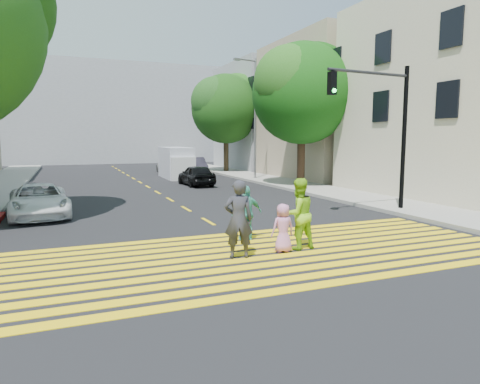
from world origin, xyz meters
TOP-DOWN VIEW (x-y plane):
  - ground at (0.00, 0.00)m, footprint 120.00×120.00m
  - sidewalk_right at (8.50, 15.00)m, footprint 3.00×60.00m
  - crosswalk at (0.00, 1.28)m, footprint 13.40×5.30m
  - lane_line at (0.00, 22.50)m, footprint 0.12×34.40m
  - building_right_cream at (15.00, 8.00)m, footprint 10.00×10.00m
  - building_right_tan at (15.00, 19.00)m, footprint 10.00×10.00m
  - building_right_grey at (15.00, 30.00)m, footprint 10.00×10.00m
  - backdrop_block at (0.00, 48.00)m, footprint 30.00×8.00m
  - tree_right_near at (8.72, 14.45)m, footprint 7.00×6.65m
  - tree_right_far at (8.45, 26.82)m, footprint 6.72×6.24m
  - pedestrian_man at (-0.75, 1.26)m, footprint 0.80×0.63m
  - pedestrian_woman at (1.05, 1.49)m, footprint 0.96×0.78m
  - pedestrian_child at (0.52, 1.34)m, footprint 0.62×0.40m
  - pedestrian_extra at (0.17, 2.91)m, footprint 0.94×0.41m
  - white_sedan at (-5.58, 9.33)m, footprint 2.36×4.56m
  - dark_car_near at (2.97, 17.61)m, footprint 1.67×3.89m
  - silver_car at (3.61, 28.38)m, footprint 1.87×4.18m
  - dark_car_parked at (5.34, 25.91)m, footprint 2.04×4.43m
  - white_van at (3.08, 23.13)m, footprint 1.93×4.90m
  - traffic_signal at (6.81, 5.01)m, footprint 3.90×0.58m
  - street_lamp at (7.70, 19.45)m, footprint 1.89×0.65m

SIDE VIEW (x-z plane):
  - ground at x=0.00m, z-range 0.00..0.00m
  - lane_line at x=0.00m, z-range 0.00..0.01m
  - crosswalk at x=0.00m, z-range 0.00..0.01m
  - sidewalk_right at x=8.50m, z-range 0.00..0.15m
  - silver_car at x=3.61m, z-range 0.00..1.19m
  - white_sedan at x=-5.58m, z-range 0.00..1.23m
  - pedestrian_child at x=0.52m, z-range 0.00..1.27m
  - dark_car_near at x=2.97m, z-range 0.00..1.31m
  - dark_car_parked at x=5.34m, z-range 0.00..1.41m
  - pedestrian_extra at x=0.17m, z-range 0.00..1.58m
  - pedestrian_woman at x=1.05m, z-range 0.00..1.89m
  - pedestrian_man at x=-0.75m, z-range 0.00..1.93m
  - white_van at x=3.08m, z-range -0.06..2.23m
  - traffic_signal at x=6.81m, z-range 0.84..6.56m
  - street_lamp at x=7.70m, z-range 0.62..9.06m
  - building_right_cream at x=15.00m, z-range 0.00..10.00m
  - building_right_tan at x=15.00m, z-range 0.00..10.00m
  - building_right_grey at x=15.00m, z-range 0.00..10.00m
  - tree_right_far at x=8.45m, z-range 1.51..10.09m
  - tree_right_near at x=8.72m, z-range 1.54..10.29m
  - backdrop_block at x=0.00m, z-range 0.00..12.00m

